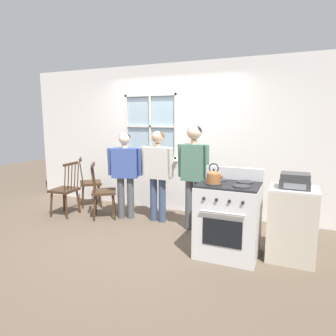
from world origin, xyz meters
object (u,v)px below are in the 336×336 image
object	(u,v)px
chair_center_cluster	(103,192)
person_adult_right	(194,167)
person_elderly_left	(125,167)
stereo	(295,181)
person_teen_center	(158,167)
stove	(228,219)
kettle	(214,176)
side_counter	(292,224)
potted_plant	(161,154)
chair_by_window	(65,190)
chair_near_wall	(90,183)

from	to	relation	value
chair_center_cluster	person_adult_right	size ratio (longest dim) A/B	0.59
person_elderly_left	stereo	world-z (taller)	person_elderly_left
person_teen_center	stove	xyz separation A→B (m)	(1.36, -0.79, -0.45)
kettle	side_counter	xyz separation A→B (m)	(0.91, 0.31, -0.57)
chair_center_cluster	kettle	size ratio (longest dim) A/B	3.90
stove	side_counter	distance (m)	0.76
person_elderly_left	side_counter	world-z (taller)	person_elderly_left
person_elderly_left	potted_plant	world-z (taller)	person_elderly_left
chair_center_cluster	potted_plant	bearing A→B (deg)	-74.75
chair_center_cluster	chair_by_window	bearing A→B (deg)	70.22
chair_by_window	person_elderly_left	distance (m)	1.20
chair_by_window	chair_near_wall	distance (m)	0.67
person_adult_right	kettle	size ratio (longest dim) A/B	6.55
chair_center_cluster	stereo	bearing A→B (deg)	-131.21
chair_by_window	person_adult_right	world-z (taller)	person_adult_right
stove	kettle	distance (m)	0.59
chair_center_cluster	chair_near_wall	bearing A→B (deg)	20.30
chair_near_wall	person_teen_center	distance (m)	1.73
chair_by_window	chair_near_wall	size ratio (longest dim) A/B	1.00
chair_near_wall	kettle	size ratio (longest dim) A/B	3.90
chair_near_wall	person_elderly_left	bearing A→B (deg)	-149.64
chair_by_window	stove	size ratio (longest dim) A/B	0.89
chair_near_wall	person_teen_center	world-z (taller)	person_teen_center
chair_near_wall	person_adult_right	xyz separation A→B (m)	(2.31, -0.44, 0.53)
person_adult_right	potted_plant	xyz separation A→B (m)	(-0.90, 0.77, 0.08)
chair_by_window	stereo	bearing A→B (deg)	81.96
chair_by_window	person_elderly_left	xyz separation A→B (m)	(1.07, 0.29, 0.44)
chair_near_wall	stove	size ratio (longest dim) A/B	0.89
stove	stereo	bearing A→B (deg)	12.19
chair_near_wall	chair_center_cluster	size ratio (longest dim) A/B	1.00
chair_center_cluster	person_teen_center	world-z (taller)	person_teen_center
kettle	stereo	bearing A→B (deg)	17.80
side_counter	person_elderly_left	bearing A→B (deg)	168.72
person_teen_center	person_adult_right	xyz separation A→B (m)	(0.67, -0.15, 0.07)
person_elderly_left	person_teen_center	size ratio (longest dim) A/B	0.97
person_teen_center	chair_by_window	bearing A→B (deg)	-164.06
person_teen_center	person_adult_right	world-z (taller)	person_adult_right
chair_center_cluster	person_teen_center	bearing A→B (deg)	-111.09
chair_by_window	chair_center_cluster	world-z (taller)	same
stove	person_elderly_left	bearing A→B (deg)	159.77
person_adult_right	side_counter	bearing A→B (deg)	-17.48
person_adult_right	kettle	bearing A→B (deg)	-55.68
person_adult_right	stove	size ratio (longest dim) A/B	1.49
chair_near_wall	person_elderly_left	xyz separation A→B (m)	(1.06, -0.37, 0.44)
person_elderly_left	potted_plant	distance (m)	0.81
kettle	side_counter	size ratio (longest dim) A/B	0.27
kettle	chair_near_wall	bearing A→B (deg)	156.73
person_teen_center	side_counter	bearing A→B (deg)	-13.10
chair_near_wall	kettle	xyz separation A→B (m)	(2.83, -1.22, 0.57)
chair_near_wall	person_adult_right	distance (m)	2.42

